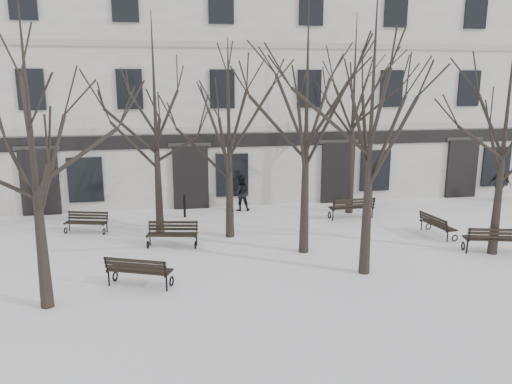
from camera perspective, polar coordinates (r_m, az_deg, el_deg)
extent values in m
plane|color=white|center=(16.25, 6.56, -8.22)|extent=(100.00, 100.00, 0.00)
cube|color=silver|center=(27.90, -0.85, 12.06)|extent=(40.00, 10.00, 11.00)
cube|color=#A8A29A|center=(23.04, 1.16, 7.22)|extent=(40.00, 0.12, 0.25)
cube|color=#A8A29A|center=(23.00, 1.21, 16.44)|extent=(40.00, 0.12, 0.25)
cube|color=black|center=(23.09, 1.16, 5.99)|extent=(40.00, 0.10, 0.60)
cube|color=black|center=(23.56, -23.46, 1.02)|extent=(1.60, 0.22, 2.90)
cube|color=#2D2B28|center=(23.30, -23.81, 4.61)|extent=(1.90, 0.08, 0.18)
cube|color=black|center=(23.19, -18.91, 1.33)|extent=(1.50, 0.14, 2.00)
cube|color=black|center=(22.91, -7.47, 1.65)|extent=(1.60, 0.22, 2.90)
cube|color=#2D2B28|center=(22.64, -7.58, 5.37)|extent=(1.90, 0.08, 0.18)
cube|color=black|center=(23.07, -2.76, 1.95)|extent=(1.50, 0.14, 2.00)
cube|color=black|center=(24.22, 9.31, 2.19)|extent=(1.60, 0.22, 2.90)
cube|color=#2D2B28|center=(23.96, 9.47, 5.70)|extent=(1.90, 0.08, 0.18)
cube|color=black|center=(24.91, 13.45, 2.41)|extent=(1.50, 0.14, 2.00)
cube|color=black|center=(27.05, 22.45, 2.47)|extent=(1.60, 0.22, 2.90)
cube|color=#2D2B28|center=(26.82, 22.76, 5.61)|extent=(1.90, 0.08, 0.18)
cube|color=black|center=(28.11, 25.73, 2.63)|extent=(1.50, 0.14, 2.00)
cube|color=black|center=(23.18, -24.32, 10.63)|extent=(1.10, 0.14, 1.70)
cube|color=black|center=(22.56, -14.25, 11.31)|extent=(1.10, 0.14, 1.70)
cube|color=black|center=(22.79, -14.76, 20.39)|extent=(1.10, 0.14, 1.70)
cube|color=black|center=(22.63, -3.89, 11.67)|extent=(1.10, 0.14, 1.70)
cube|color=black|center=(22.86, -4.03, 20.72)|extent=(1.10, 0.14, 1.70)
cube|color=black|center=(23.40, 6.11, 11.65)|extent=(1.10, 0.14, 1.70)
cube|color=black|center=(23.62, 6.32, 20.42)|extent=(1.10, 0.14, 1.70)
cube|color=black|center=(24.79, 15.21, 11.34)|extent=(1.10, 0.14, 1.70)
cube|color=black|center=(25.00, 15.71, 19.61)|extent=(1.10, 0.14, 1.70)
cube|color=black|center=(26.72, 23.15, 10.84)|extent=(1.10, 0.14, 1.70)
cube|color=black|center=(26.92, 23.84, 18.50)|extent=(1.10, 0.14, 1.70)
cone|color=black|center=(13.83, -23.25, -5.89)|extent=(0.34, 0.34, 3.22)
cone|color=black|center=(16.86, 5.58, -1.26)|extent=(0.34, 0.34, 3.46)
cone|color=black|center=(15.29, 12.52, -2.90)|extent=(0.34, 0.34, 3.49)
cone|color=black|center=(18.52, 25.81, -1.71)|extent=(0.34, 0.34, 3.16)
cone|color=black|center=(19.42, -11.08, 0.37)|extent=(0.34, 0.34, 3.44)
cone|color=black|center=(18.55, -3.04, -0.61)|extent=(0.34, 0.34, 3.04)
cone|color=black|center=(22.31, 10.75, 2.12)|extent=(0.34, 0.34, 3.57)
torus|color=black|center=(17.98, -12.26, -5.91)|extent=(0.10, 0.29, 0.29)
cylinder|color=black|center=(18.28, -12.03, -5.31)|extent=(0.05, 0.05, 0.44)
cube|color=black|center=(18.05, -12.18, -4.81)|extent=(0.15, 0.54, 0.05)
torus|color=black|center=(17.69, -6.94, -6.01)|extent=(0.10, 0.29, 0.29)
cylinder|color=black|center=(17.99, -6.80, -5.40)|extent=(0.05, 0.05, 0.44)
cube|color=black|center=(17.76, -6.89, -4.90)|extent=(0.15, 0.54, 0.05)
cube|color=black|center=(17.68, -9.68, -5.01)|extent=(1.76, 0.41, 0.03)
cube|color=black|center=(17.81, -9.60, -4.87)|extent=(1.76, 0.41, 0.03)
cube|color=black|center=(17.93, -9.53, -4.74)|extent=(1.76, 0.41, 0.03)
cube|color=black|center=(18.06, -9.45, -4.61)|extent=(1.76, 0.41, 0.03)
cube|color=black|center=(18.06, -9.45, -4.19)|extent=(1.75, 0.35, 0.09)
cube|color=black|center=(18.05, -9.45, -3.81)|extent=(1.75, 0.35, 0.09)
cube|color=black|center=(18.04, -9.45, -3.43)|extent=(1.75, 0.35, 0.09)
cylinder|color=black|center=(18.23, -12.04, -3.98)|extent=(0.06, 0.15, 0.49)
cylinder|color=black|center=(17.94, -6.80, -4.05)|extent=(0.06, 0.15, 0.49)
torus|color=black|center=(14.70, -9.62, -10.02)|extent=(0.16, 0.30, 0.30)
cylinder|color=black|center=(14.35, -10.19, -10.24)|extent=(0.05, 0.05, 0.47)
cube|color=black|center=(14.42, -9.94, -9.11)|extent=(0.26, 0.55, 0.05)
torus|color=black|center=(15.40, -15.79, -9.26)|extent=(0.16, 0.30, 0.30)
cylinder|color=black|center=(15.07, -16.48, -9.44)|extent=(0.05, 0.05, 0.47)
cube|color=black|center=(15.13, -16.20, -8.37)|extent=(0.26, 0.55, 0.05)
cube|color=black|center=(14.94, -12.78, -8.37)|extent=(1.76, 0.78, 0.04)
cube|color=black|center=(14.82, -13.02, -8.56)|extent=(1.76, 0.78, 0.04)
cube|color=black|center=(14.69, -13.25, -8.76)|extent=(1.76, 0.78, 0.04)
cube|color=black|center=(14.57, -13.50, -8.95)|extent=(1.76, 0.78, 0.04)
cube|color=black|center=(14.49, -13.59, -8.51)|extent=(1.74, 0.73, 0.09)
cube|color=black|center=(14.43, -13.66, -8.08)|extent=(1.74, 0.73, 0.09)
cube|color=black|center=(14.37, -13.72, -7.65)|extent=(1.74, 0.73, 0.09)
cylinder|color=black|center=(14.11, -10.38, -8.72)|extent=(0.09, 0.15, 0.51)
cylinder|color=black|center=(14.84, -16.73, -7.97)|extent=(0.09, 0.15, 0.51)
torus|color=black|center=(18.83, 22.58, -5.71)|extent=(0.13, 0.31, 0.31)
cylinder|color=black|center=(18.46, 22.97, -5.81)|extent=(0.05, 0.05, 0.48)
cube|color=black|center=(18.56, 22.85, -4.92)|extent=(0.20, 0.58, 0.05)
cube|color=black|center=(19.08, 25.24, -4.62)|extent=(1.89, 0.57, 0.04)
cube|color=black|center=(18.95, 25.39, -4.75)|extent=(1.89, 0.57, 0.04)
cube|color=black|center=(18.81, 25.55, -4.88)|extent=(1.89, 0.57, 0.04)
cube|color=black|center=(18.68, 25.72, -5.01)|extent=(1.89, 0.57, 0.04)
cube|color=black|center=(18.60, 25.80, -4.64)|extent=(1.88, 0.51, 0.10)
cube|color=black|center=(18.55, 25.87, -4.29)|extent=(1.88, 0.51, 0.10)
cube|color=black|center=(18.49, 25.93, -3.92)|extent=(1.88, 0.51, 0.10)
cylinder|color=black|center=(18.25, 23.18, -4.54)|extent=(0.08, 0.16, 0.53)
torus|color=black|center=(20.58, -20.92, -4.13)|extent=(0.11, 0.26, 0.26)
cylinder|color=black|center=(20.84, -20.56, -3.69)|extent=(0.04, 0.04, 0.40)
cube|color=black|center=(20.65, -20.79, -3.27)|extent=(0.17, 0.49, 0.04)
torus|color=black|center=(19.97, -16.98, -4.34)|extent=(0.11, 0.26, 0.26)
cylinder|color=black|center=(20.24, -16.66, -3.88)|extent=(0.04, 0.04, 0.40)
cube|color=black|center=(20.04, -16.87, -3.45)|extent=(0.17, 0.49, 0.04)
cube|color=black|center=(20.15, -19.08, -3.46)|extent=(1.58, 0.49, 0.03)
cube|color=black|center=(20.26, -18.94, -3.37)|extent=(1.58, 0.49, 0.03)
cube|color=black|center=(20.37, -18.80, -3.27)|extent=(1.58, 0.49, 0.03)
cube|color=black|center=(20.48, -18.66, -3.18)|extent=(1.58, 0.49, 0.03)
cube|color=black|center=(20.49, -18.65, -2.84)|extent=(1.56, 0.44, 0.08)
cube|color=black|center=(20.48, -18.65, -2.54)|extent=(1.56, 0.44, 0.08)
cube|color=black|center=(20.47, -18.65, -2.23)|extent=(1.56, 0.44, 0.08)
cylinder|color=black|center=(20.80, -20.56, -2.63)|extent=(0.07, 0.13, 0.44)
cylinder|color=black|center=(20.20, -16.66, -2.79)|extent=(0.07, 0.13, 0.44)
torus|color=black|center=(22.24, 12.71, -2.32)|extent=(0.07, 0.31, 0.31)
cylinder|color=black|center=(21.89, 13.15, -2.34)|extent=(0.05, 0.05, 0.48)
cube|color=black|center=(22.00, 12.96, -1.62)|extent=(0.09, 0.58, 0.05)
torus|color=black|center=(21.54, 8.39, -2.64)|extent=(0.07, 0.31, 0.31)
cylinder|color=black|center=(21.17, 8.78, -2.66)|extent=(0.05, 0.05, 0.48)
cube|color=black|center=(21.28, 8.61, -1.91)|extent=(0.09, 0.58, 0.05)
cube|color=black|center=(21.83, 10.58, -1.57)|extent=(1.90, 0.20, 0.04)
cube|color=black|center=(21.69, 10.73, -1.66)|extent=(1.90, 0.20, 0.04)
cube|color=black|center=(21.56, 10.89, -1.75)|extent=(1.90, 0.20, 0.04)
cube|color=black|center=(21.43, 11.05, -1.85)|extent=(1.90, 0.20, 0.04)
cube|color=black|center=(21.36, 11.11, -1.52)|extent=(1.90, 0.14, 0.10)
cube|color=black|center=(21.31, 11.15, -1.20)|extent=(1.90, 0.14, 0.10)
cube|color=black|center=(21.26, 11.19, -0.88)|extent=(1.90, 0.14, 0.10)
cylinder|color=black|center=(21.71, 13.30, -1.25)|extent=(0.05, 0.15, 0.53)
cylinder|color=black|center=(20.98, 8.90, -1.54)|extent=(0.05, 0.15, 0.53)
torus|color=black|center=(19.71, 21.77, -4.92)|extent=(0.27, 0.08, 0.27)
cylinder|color=black|center=(19.48, 21.03, -4.81)|extent=(0.05, 0.05, 0.41)
cube|color=black|center=(19.53, 21.46, -4.18)|extent=(0.51, 0.11, 0.05)
torus|color=black|center=(20.88, 19.10, -3.75)|extent=(0.27, 0.08, 0.27)
cylinder|color=black|center=(20.67, 18.38, -3.64)|extent=(0.05, 0.05, 0.41)
cube|color=black|center=(20.71, 18.79, -3.04)|extent=(0.51, 0.11, 0.05)
cube|color=black|center=(20.23, 20.55, -3.49)|extent=(0.29, 1.65, 0.03)
cube|color=black|center=(20.15, 20.26, -3.52)|extent=(0.29, 1.65, 0.03)
cube|color=black|center=(20.07, 19.96, -3.56)|extent=(0.29, 1.65, 0.03)
cube|color=black|center=(20.00, 19.67, -3.60)|extent=(0.29, 1.65, 0.03)
cube|color=black|center=(19.94, 19.61, -3.28)|extent=(0.24, 1.64, 0.08)
cube|color=black|center=(19.90, 19.59, -2.98)|extent=(0.24, 1.64, 0.08)
cube|color=black|center=(19.86, 19.57, -2.68)|extent=(0.24, 1.64, 0.08)
cylinder|color=black|center=(19.33, 20.95, -3.74)|extent=(0.13, 0.05, 0.46)
cylinder|color=black|center=(20.52, 18.29, -2.61)|extent=(0.13, 0.05, 0.46)
cylinder|color=black|center=(21.67, -8.17, -1.70)|extent=(0.11, 0.11, 0.91)
sphere|color=black|center=(21.56, -8.21, -0.48)|extent=(0.13, 0.13, 0.13)
cylinder|color=black|center=(24.07, 13.01, -0.27)|extent=(0.13, 0.13, 1.06)
sphere|color=black|center=(23.96, 13.08, 1.01)|extent=(0.15, 0.15, 0.15)
imported|color=black|center=(22.67, -1.69, -2.12)|extent=(0.84, 0.67, 1.63)
imported|color=black|center=(27.18, 25.92, -0.92)|extent=(1.03, 0.86, 1.65)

